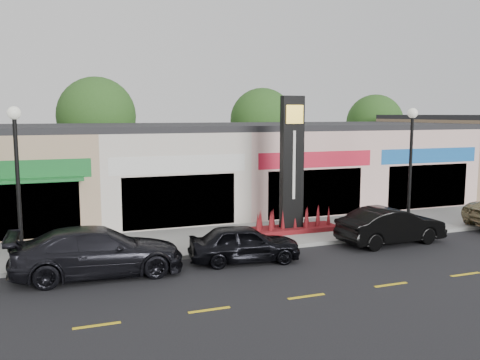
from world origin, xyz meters
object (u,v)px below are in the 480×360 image
(lamp_west_near, at_px, (17,171))
(car_dark_sedan, at_px, (98,252))
(car_black_conv, at_px, (391,226))
(pylon_sign, at_px, (292,184))
(car_black_sedan, at_px, (244,243))
(lamp_east_near, at_px, (411,157))

(lamp_west_near, xyz_separation_m, car_dark_sedan, (2.41, -1.30, -2.66))
(car_dark_sedan, bearing_deg, car_black_conv, -87.76)
(pylon_sign, bearing_deg, car_black_conv, -42.01)
(lamp_west_near, relative_size, pylon_sign, 0.91)
(lamp_west_near, relative_size, car_black_conv, 1.18)
(car_black_conv, bearing_deg, car_black_sedan, 89.40)
(lamp_east_near, bearing_deg, pylon_sign, 161.25)
(lamp_west_near, bearing_deg, car_dark_sedan, -28.33)
(lamp_east_near, xyz_separation_m, car_dark_sedan, (-13.59, -1.30, -2.66))
(car_black_sedan, xyz_separation_m, car_black_conv, (6.65, 0.33, 0.07))
(car_dark_sedan, xyz_separation_m, car_black_sedan, (5.14, -0.21, -0.13))
(car_black_sedan, distance_m, car_black_conv, 6.66)
(lamp_west_near, relative_size, car_black_sedan, 1.35)
(pylon_sign, distance_m, car_black_conv, 4.56)
(lamp_east_near, xyz_separation_m, car_black_sedan, (-8.45, -1.51, -2.79))
(lamp_east_near, relative_size, car_black_conv, 1.18)
(lamp_west_near, distance_m, pylon_sign, 11.19)
(car_dark_sedan, height_order, car_black_sedan, car_dark_sedan)
(lamp_east_near, height_order, car_dark_sedan, lamp_east_near)
(lamp_west_near, bearing_deg, pylon_sign, 8.77)
(car_black_sedan, bearing_deg, pylon_sign, -39.48)
(lamp_west_near, height_order, pylon_sign, pylon_sign)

